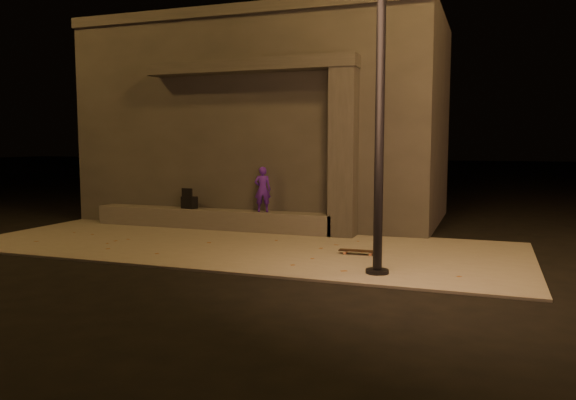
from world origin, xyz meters
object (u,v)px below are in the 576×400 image
at_px(backpack, 189,201).
at_px(skateboard, 358,251).
at_px(skateboarder, 263,189).
at_px(column, 343,153).

xyz_separation_m(backpack, skateboard, (4.56, -1.90, -0.56)).
bearing_deg(skateboarder, skateboard, 128.77).
height_order(backpack, skateboard, backpack).
distance_m(column, skateboard, 2.69).
bearing_deg(skateboard, backpack, 154.98).
relative_size(column, skateboard, 5.10).
distance_m(column, backpack, 3.97).
xyz_separation_m(skateboarder, backpack, (-1.90, -0.00, -0.35)).
bearing_deg(column, backpack, -180.00).
relative_size(column, backpack, 7.31).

